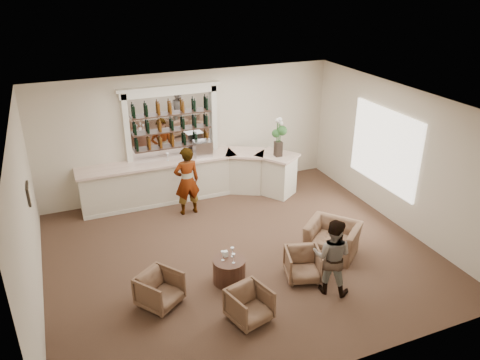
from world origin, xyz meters
The scene contains 19 objects.
ground centered at (0.00, 0.00, 0.00)m, with size 8.00×8.00×0.00m, color brown.
room_shell centered at (0.16, 0.71, 2.34)m, with size 8.04×7.02×3.32m.
bar_counter centered at (-0.16, 3.00, 0.57)m, with size 5.72×1.80×1.14m.
back_bar_alcove centered at (-0.50, 3.41, 2.03)m, with size 2.64×0.25×3.00m.
cocktail_table centered at (-0.57, -0.82, 0.25)m, with size 0.64×0.64×0.50m, color #442A1D.
sommelier centered at (-0.50, 2.22, 0.88)m, with size 0.64×0.42×1.76m, color gray.
guest centered at (1.11, -1.81, 0.76)m, with size 0.74×0.58×1.53m, color gray.
armchair_left centered at (-1.99, -0.99, 0.32)m, with size 0.69×0.71×0.65m, color brown.
armchair_center centered at (-0.64, -1.99, 0.31)m, with size 0.67×0.69×0.62m, color brown.
armchair_right centered at (0.82, -1.28, 0.31)m, with size 0.67×0.69×0.63m, color brown.
armchair_far centered at (1.86, -0.71, 0.35)m, with size 1.07×0.93×0.69m, color brown.
espresso_machine centered at (0.21, 3.08, 1.34)m, with size 0.46×0.38×0.40m, color silver.
flower_vase centered at (2.03, 2.29, 1.74)m, with size 0.28×0.28×1.06m.
wine_glass_bar_left centered at (-0.74, 3.08, 1.25)m, with size 0.07×0.07×0.21m, color white, non-canonical shape.
wine_glass_bar_right centered at (-0.36, 3.00, 1.25)m, with size 0.07×0.07×0.21m, color white, non-canonical shape.
wine_glass_tbl_a centered at (-0.69, -0.79, 0.60)m, with size 0.07×0.07×0.21m, color white, non-canonical shape.
wine_glass_tbl_b centered at (-0.47, -0.74, 0.60)m, with size 0.07×0.07×0.21m, color white, non-canonical shape.
wine_glass_tbl_c centered at (-0.53, -0.95, 0.60)m, with size 0.07×0.07×0.21m, color white, non-canonical shape.
napkin_holder centered at (-0.59, -0.68, 0.56)m, with size 0.08×0.08×0.12m, color white.
Camera 1 is at (-3.27, -7.94, 5.67)m, focal length 35.00 mm.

